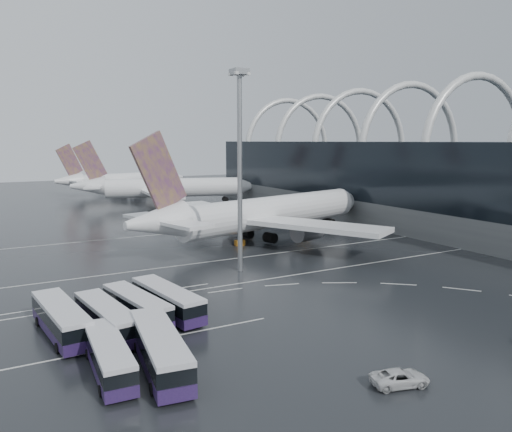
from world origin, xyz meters
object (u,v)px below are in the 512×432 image
floodlight_mast (240,147)px  gse_cart_belly_e (248,227)px  bus_row_near_a (61,319)px  bus_row_near_c (137,306)px  gse_cart_belly_b (301,230)px  airliner_main (262,214)px  gse_cart_belly_a (304,232)px  bus_row_far_a (108,355)px  gse_cart_belly_c (240,243)px  bus_row_near_b (107,318)px  van_curve_a (400,378)px  airliner_gate_b (164,188)px  bus_row_near_d (167,300)px  bus_row_far_b (160,349)px  airliner_gate_c (122,181)px

floodlight_mast → gse_cart_belly_e: size_ratio=13.04×
bus_row_near_a → bus_row_near_c: (8.13, 0.54, -0.14)m
bus_row_near_c → floodlight_mast: 30.31m
floodlight_mast → gse_cart_belly_b: size_ratio=12.58×
airliner_main → gse_cart_belly_a: (11.55, 1.65, -4.90)m
floodlight_mast → bus_row_near_c: bearing=-145.7°
bus_row_far_a → gse_cart_belly_b: bearing=-44.8°
airliner_main → gse_cart_belly_c: (-6.22, -1.97, -4.97)m
bus_row_near_b → van_curve_a: bus_row_near_b is taller
gse_cart_belly_b → gse_cart_belly_e: bearing=131.8°
airliner_gate_b → bus_row_far_a: (-42.63, -111.19, -3.49)m
airliner_main → airliner_gate_b: bearing=73.2°
airliner_gate_b → bus_row_near_b: 109.73m
bus_row_near_a → gse_cart_belly_e: (46.45, 45.57, -1.19)m
gse_cart_belly_b → airliner_main: bearing=-165.8°
bus_row_near_c → bus_row_near_d: size_ratio=0.95×
bus_row_far_a → gse_cart_belly_c: (34.76, 42.49, -1.12)m
bus_row_near_c → bus_row_near_d: bus_row_near_d is taller
bus_row_near_a → gse_cart_belly_e: 65.08m
bus_row_near_b → gse_cart_belly_e: bus_row_near_b is taller
bus_row_near_c → bus_row_near_d: bearing=-96.3°
van_curve_a → gse_cart_belly_b: bearing=-10.7°
bus_row_far_b → van_curve_a: (16.49, -12.66, -1.20)m
airliner_main → bus_row_far_b: 58.93m
bus_row_near_b → gse_cart_belly_a: (50.59, 36.76, -1.15)m
airliner_main → bus_row_near_b: size_ratio=4.87×
airliner_main → airliner_gate_b: airliner_main is taller
bus_row_near_c → bus_row_far_b: 13.15m
bus_row_near_d → floodlight_mast: bearing=-59.0°
airliner_gate_b → airliner_gate_c: bearing=111.2°
gse_cart_belly_c → airliner_main: bearing=17.6°
airliner_gate_c → bus_row_near_b: 147.14m
airliner_gate_c → floodlight_mast: 127.63m
bus_row_near_c → bus_row_far_a: bearing=143.7°
bus_row_near_d → floodlight_mast: floodlight_mast is taller
airliner_gate_b → floodlight_mast: size_ratio=1.88×
airliner_main → gse_cart_belly_e: 13.47m
airliner_main → gse_cart_belly_b: size_ratio=26.07×
bus_row_near_b → bus_row_far_a: size_ratio=1.08×
bus_row_near_a → gse_cart_belly_b: 65.70m
van_curve_a → gse_cart_belly_c: van_curve_a is taller
bus_row_near_a → bus_row_far_b: bus_row_far_b is taller
gse_cart_belly_b → gse_cart_belly_e: 12.46m
airliner_gate_b → gse_cart_belly_b: bearing=-64.5°
airliner_gate_b → airliner_gate_c: 40.49m
gse_cart_belly_a → bus_row_near_c: bearing=-143.6°
bus_row_near_a → gse_cart_belly_c: 48.65m
bus_row_near_b → bus_row_near_c: bus_row_near_b is taller
gse_cart_belly_a → gse_cart_belly_b: size_ratio=0.88×
bus_row_near_b → gse_cart_belly_b: size_ratio=5.35×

